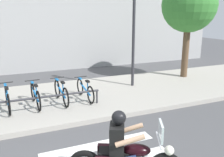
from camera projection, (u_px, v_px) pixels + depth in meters
name	position (u px, v px, depth m)	size (l,w,h in m)	color
sidewalk	(36.00, 103.00, 8.41)	(24.00, 4.40, 0.15)	#A8A399
crosswalk_stripe_4	(99.00, 146.00, 5.83)	(2.80, 0.40, 0.01)	white
rider	(122.00, 142.00, 4.37)	(0.76, 0.70, 1.44)	black
bicycle_1	(7.00, 99.00, 7.57)	(0.48, 1.69, 0.80)	black
bicycle_2	(35.00, 95.00, 7.89)	(0.48, 1.69, 0.79)	black
bicycle_3	(61.00, 92.00, 8.21)	(0.48, 1.72, 0.79)	black
bicycle_4	(85.00, 90.00, 8.53)	(0.48, 1.67, 0.74)	black
bike_rack	(37.00, 99.00, 7.38)	(3.97, 0.07, 0.49)	#333338
street_lamp	(134.00, 27.00, 9.62)	(0.28, 0.28, 4.28)	#2D2D33
tree_near_rack	(189.00, 6.00, 10.89)	(2.47, 2.47, 4.72)	brown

